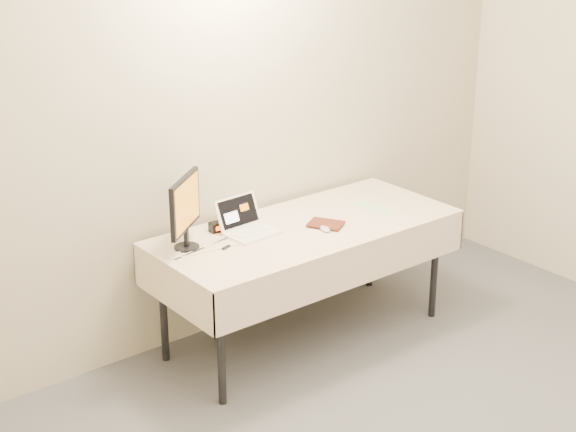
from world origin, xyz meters
TOP-DOWN VIEW (x-y plane):
  - back_wall at (0.00, 2.50)m, footprint 4.00×0.10m
  - table at (0.00, 2.05)m, footprint 1.86×0.81m
  - laptop at (-0.33, 2.19)m, footprint 0.31×0.30m
  - monitor at (-0.73, 2.20)m, footprint 0.33×0.27m
  - book at (0.03, 1.94)m, footprint 0.14×0.09m
  - alarm_clock at (-0.43, 2.30)m, footprint 0.14×0.07m
  - clicker at (0.04, 1.92)m, footprint 0.07×0.11m
  - paper_form at (0.53, 2.02)m, footprint 0.13×0.28m
  - usb_dongle at (-0.56, 2.06)m, footprint 0.06×0.04m

SIDE VIEW (x-z plane):
  - table at x=0.00m, z-range 0.31..1.05m
  - paper_form at x=0.53m, z-range 0.74..0.74m
  - usb_dongle at x=-0.56m, z-range 0.74..0.75m
  - clicker at x=0.04m, z-range 0.74..0.76m
  - alarm_clock at x=-0.43m, z-range 0.74..0.80m
  - laptop at x=-0.33m, z-range 0.69..0.88m
  - book at x=0.03m, z-range 0.74..0.94m
  - monitor at x=-0.73m, z-range 0.77..1.19m
  - back_wall at x=0.00m, z-range 0.00..2.70m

